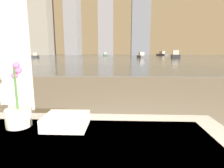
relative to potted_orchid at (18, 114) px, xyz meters
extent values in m
cylinder|color=silver|center=(0.00, 0.00, -0.02)|extent=(0.15, 0.15, 0.11)
cylinder|color=#38662D|center=(0.00, 0.00, 0.17)|extent=(0.01, 0.01, 0.27)
sphere|color=pink|center=(0.01, 0.00, 0.31)|extent=(0.04, 0.04, 0.04)
sphere|color=pink|center=(0.02, 0.01, 0.27)|extent=(0.04, 0.04, 0.04)
sphere|color=pink|center=(-0.01, 0.01, 0.24)|extent=(0.04, 0.04, 0.04)
cube|color=white|center=(0.30, -0.01, -0.06)|extent=(0.26, 0.21, 0.04)
cube|color=white|center=(0.30, -0.01, -0.02)|extent=(0.26, 0.21, 0.04)
cube|color=slate|center=(0.47, 61.12, -0.56)|extent=(180.00, 110.00, 0.01)
cube|color=#335647|center=(-4.70, 66.43, -0.23)|extent=(1.86, 3.93, 0.66)
cube|color=#B2A893|center=(-4.70, 66.43, 0.48)|extent=(1.15, 1.54, 0.76)
cube|color=#2D2D33|center=(11.44, 33.43, -0.19)|extent=(2.30, 4.35, 0.72)
cube|color=silver|center=(11.44, 33.43, 0.58)|extent=(1.35, 1.74, 0.83)
cube|color=#4C4C51|center=(17.13, 68.01, -0.13)|extent=(3.73, 5.08, 0.85)
cube|color=#B2A893|center=(17.13, 68.01, 0.78)|extent=(1.92, 2.18, 0.97)
cube|color=#2D2D33|center=(-17.06, 35.65, -0.30)|extent=(1.76, 3.15, 0.52)
cube|color=#B2A893|center=(-17.06, 35.65, 0.26)|extent=(1.01, 1.27, 0.60)
cube|color=#4C4C51|center=(5.17, 35.28, -0.27)|extent=(1.61, 3.42, 0.57)
cube|color=silver|center=(5.17, 35.28, 0.35)|extent=(1.00, 1.34, 0.66)
cube|color=gray|center=(-50.43, 117.12, 33.03)|extent=(12.14, 12.80, 67.18)
cube|color=slate|center=(-29.86, 117.12, 28.27)|extent=(8.49, 13.35, 57.68)
cube|color=slate|center=(-8.18, 117.12, 17.32)|extent=(9.49, 7.96, 35.78)
cube|color=slate|center=(14.28, 117.12, 16.88)|extent=(11.66, 7.23, 34.89)
camera|label=1|loc=(0.63, -1.02, 0.37)|focal=28.00mm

